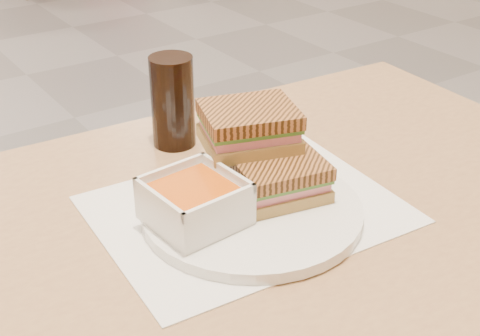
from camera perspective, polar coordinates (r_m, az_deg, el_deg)
main_table at (r=0.95m, az=-1.99°, el=-10.45°), size 1.24×0.77×0.75m
tray_liner at (r=0.91m, az=0.59°, el=-3.53°), size 0.41×0.33×0.00m
plate at (r=0.89m, az=1.01°, el=-3.65°), size 0.29×0.29×0.02m
soup_bowl at (r=0.84m, az=-3.84°, el=-3.01°), size 0.12×0.12×0.06m
panini_lower at (r=0.90m, az=3.37°, el=-0.87°), size 0.13×0.12×0.05m
panini_upper at (r=0.92m, az=0.78°, el=3.53°), size 0.15×0.14×0.06m
cola_glass at (r=1.06m, az=-5.72°, el=5.61°), size 0.07×0.07×0.15m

